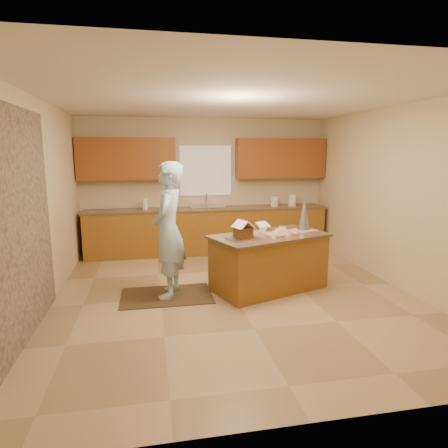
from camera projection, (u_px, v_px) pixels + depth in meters
The scene contains 28 objects.
floor at pixel (233, 294), 5.56m from camera, with size 5.50×5.50×0.00m, color tan.
ceiling at pixel (234, 100), 5.07m from camera, with size 5.50×5.50×0.00m, color silver.
wall_back at pixel (205, 185), 7.97m from camera, with size 5.50×5.50×0.00m, color beige.
wall_front at pixel (319, 250), 2.66m from camera, with size 5.50×5.50×0.00m, color beige.
wall_left at pixel (40, 206), 4.85m from camera, with size 5.50×5.50×0.00m, color beige.
wall_right at pixel (396, 198), 5.79m from camera, with size 5.50×5.50×0.00m, color beige.
stone_accent at pixel (23, 225), 4.10m from camera, with size 2.50×2.50×0.00m, color gray.
window_curtain at pixel (205, 171), 7.89m from camera, with size 1.05×0.03×1.00m, color white.
back_counter_base at pixel (208, 231), 7.85m from camera, with size 4.80×0.60×0.88m, color olive.
back_counter_top at pixel (208, 209), 7.77m from camera, with size 4.85×0.63×0.04m, color brown.
upper_cabinet_left at pixel (127, 159), 7.41m from camera, with size 1.85×0.35×0.80m, color brown.
upper_cabinet_right at pixel (280, 158), 7.99m from camera, with size 1.85×0.35×0.80m, color brown.
sink at pixel (208, 209), 7.77m from camera, with size 0.70×0.45×0.12m, color silver.
faucet at pixel (206, 200), 7.91m from camera, with size 0.03×0.03×0.28m, color silver.
island_base at pixel (269, 263), 5.73m from camera, with size 1.62×0.81×0.79m, color olive.
island_top at pixel (269, 236), 5.65m from camera, with size 1.69×0.88×0.04m, color brown.
table_runner at pixel (291, 232), 5.85m from camera, with size 0.90×0.32×0.01m, color red.
baking_tray at pixel (243, 238), 5.36m from camera, with size 0.41×0.31×0.02m, color silver.
cookbook at pixel (263, 225), 5.99m from camera, with size 0.20×0.02×0.16m, color white.
tinsel_tree at pixel (304, 214), 6.00m from camera, with size 0.20×0.20×0.49m, color #9D9FA8.
rug at pixel (167, 296), 5.49m from camera, with size 1.28×0.83×0.01m, color black.
boy at pixel (169, 230), 5.33m from camera, with size 0.69×0.45×1.89m, color #AAD6F2.
canister_a at pixel (274, 201), 8.01m from camera, with size 0.15×0.15×0.20m, color white.
canister_b at pixel (292, 200), 8.08m from camera, with size 0.17×0.17×0.24m, color white.
canister_c at pixel (292, 201), 8.08m from camera, with size 0.13×0.13×0.19m, color white.
paper_towel at pixel (145, 204), 7.51m from camera, with size 0.10×0.10×0.22m, color white.
gingerbread_house at pixel (243, 231), 5.34m from camera, with size 0.32×0.32×0.25m.
candy_bowls at pixel (271, 232), 5.75m from camera, with size 0.75×0.63×0.05m.
Camera 1 is at (-1.14, -5.17, 2.01)m, focal length 30.93 mm.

